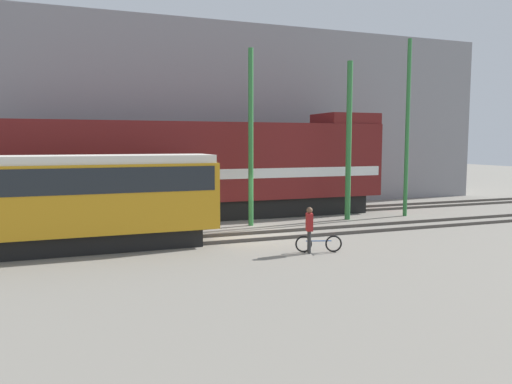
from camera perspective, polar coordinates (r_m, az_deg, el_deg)
name	(u,v)px	position (r m, az deg, el deg)	size (l,w,h in m)	color
ground_plane	(257,232)	(22.00, 0.09, -4.63)	(120.00, 120.00, 0.00)	gray
track_near	(266,235)	(20.94, 1.20, -4.96)	(60.00, 1.50, 0.14)	#47423D
track_far	(225,216)	(26.37, -3.54, -2.75)	(60.00, 1.51, 0.14)	#47423D
building_backdrop	(193,117)	(32.76, -7.20, 8.47)	(39.65, 6.00, 11.08)	gray
freight_locomotive	(200,169)	(25.76, -6.40, 2.65)	(20.20, 3.04, 5.54)	black
streetcar	(75,197)	(19.19, -19.96, -0.50)	(10.17, 2.54, 3.48)	black
bicycle	(319,244)	(18.18, 7.18, -5.88)	(1.63, 0.67, 0.67)	black
person	(309,225)	(17.85, 6.12, -3.82)	(0.32, 0.41, 1.66)	#333333
utility_pole_left	(251,138)	(23.43, -0.60, 6.16)	(0.24, 0.24, 8.26)	#2D7238
utility_pole_center	(349,141)	(25.73, 10.55, 5.71)	(0.28, 0.28, 7.97)	#2D7238
utility_pole_right	(407,129)	(27.74, 16.90, 6.93)	(0.21, 0.21, 9.31)	#2D7238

